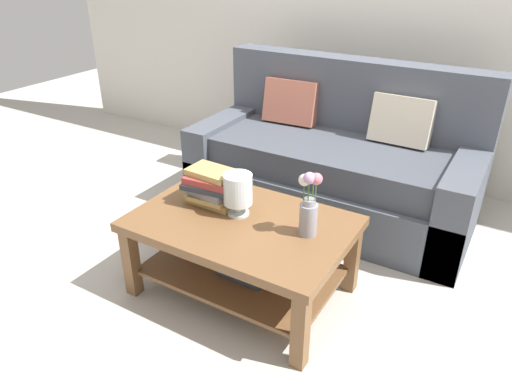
{
  "coord_description": "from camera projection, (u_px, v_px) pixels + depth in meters",
  "views": [
    {
      "loc": [
        1.15,
        -2.17,
        1.76
      ],
      "look_at": [
        -0.02,
        -0.2,
        0.57
      ],
      "focal_mm": 33.41,
      "sensor_mm": 36.0,
      "label": 1
    }
  ],
  "objects": [
    {
      "name": "back_wall",
      "position": [
        382.0,
        6.0,
        3.63
      ],
      "size": [
        6.4,
        0.12,
        2.7
      ],
      "primitive_type": "cube",
      "color": "beige",
      "rests_on": "ground"
    },
    {
      "name": "book_stack_main",
      "position": [
        213.0,
        187.0,
        2.64
      ],
      "size": [
        0.33,
        0.24,
        0.21
      ],
      "color": "tan",
      "rests_on": "coffee_table"
    },
    {
      "name": "coffee_table",
      "position": [
        242.0,
        242.0,
        2.58
      ],
      "size": [
        1.15,
        0.76,
        0.47
      ],
      "color": "brown",
      "rests_on": "ground"
    },
    {
      "name": "glass_hurricane_vase",
      "position": [
        238.0,
        191.0,
        2.51
      ],
      "size": [
        0.16,
        0.16,
        0.23
      ],
      "color": "silver",
      "rests_on": "coffee_table"
    },
    {
      "name": "flower_pitcher",
      "position": [
        309.0,
        204.0,
        2.32
      ],
      "size": [
        0.11,
        0.11,
        0.35
      ],
      "color": "gray",
      "rests_on": "coffee_table"
    },
    {
      "name": "ground_plane",
      "position": [
        275.0,
        260.0,
        2.99
      ],
      "size": [
        10.0,
        10.0,
        0.0
      ],
      "primitive_type": "plane",
      "color": "#B7B2A8"
    },
    {
      "name": "couch",
      "position": [
        335.0,
        164.0,
        3.41
      ],
      "size": [
        1.95,
        0.9,
        1.06
      ],
      "color": "#474C56",
      "rests_on": "ground"
    }
  ]
}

